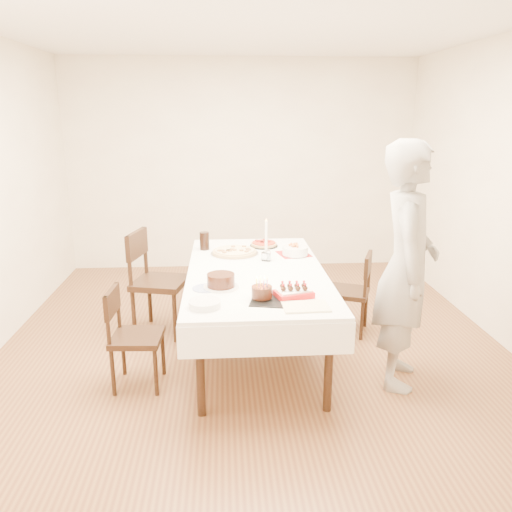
{
  "coord_description": "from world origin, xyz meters",
  "views": [
    {
      "loc": [
        -0.24,
        -4.08,
        2.02
      ],
      "look_at": [
        0.02,
        -0.09,
        0.87
      ],
      "focal_mm": 35.0,
      "sensor_mm": 36.0,
      "label": 1
    }
  ],
  "objects": [
    {
      "name": "chair_right_savory",
      "position": [
        0.92,
        0.28,
        0.39
      ],
      "size": [
        0.53,
        0.53,
        0.79
      ],
      "primitive_type": null,
      "rotation": [
        0.0,
        0.0,
        -0.39
      ],
      "color": "black",
      "rests_on": "floor"
    },
    {
      "name": "chair_left_dessert",
      "position": [
        -0.91,
        -0.59,
        0.39
      ],
      "size": [
        0.42,
        0.42,
        0.79
      ],
      "primitive_type": null,
      "rotation": [
        0.0,
        0.0,
        3.09
      ],
      "color": "black",
      "rests_on": "floor"
    },
    {
      "name": "taper_candle",
      "position": [
        0.13,
        0.19,
        0.94
      ],
      "size": [
        0.09,
        0.09,
        0.39
      ],
      "primitive_type": "cylinder",
      "rotation": [
        0.0,
        0.0,
        -0.03
      ],
      "color": "white",
      "rests_on": "dining_table"
    },
    {
      "name": "person",
      "position": [
        1.1,
        -0.64,
        0.93
      ],
      "size": [
        0.63,
        0.78,
        1.85
      ],
      "primitive_type": "imported",
      "rotation": [
        0.0,
        0.0,
        1.25
      ],
      "color": "#A5A09B",
      "rests_on": "floor"
    },
    {
      "name": "pasta_bowl",
      "position": [
        0.41,
        0.33,
        0.8
      ],
      "size": [
        0.29,
        0.29,
        0.08
      ],
      "primitive_type": "cylinder",
      "rotation": [
        0.0,
        0.0,
        0.29
      ],
      "color": "white",
      "rests_on": "dining_table"
    },
    {
      "name": "chair_left_savory",
      "position": [
        -0.85,
        0.38,
        0.49
      ],
      "size": [
        0.61,
        0.61,
        0.99
      ],
      "primitive_type": null,
      "rotation": [
        0.0,
        0.0,
        2.9
      ],
      "color": "black",
      "rests_on": "floor"
    },
    {
      "name": "box_lid",
      "position": [
        0.3,
        -0.95,
        0.75
      ],
      "size": [
        0.32,
        0.22,
        0.03
      ],
      "primitive_type": "cube",
      "rotation": [
        0.0,
        0.0,
        0.04
      ],
      "color": "beige",
      "rests_on": "dining_table"
    },
    {
      "name": "cake_board",
      "position": [
        0.09,
        -0.81,
        0.75
      ],
      "size": [
        0.34,
        0.34,
        0.01
      ],
      "primitive_type": "cube",
      "rotation": [
        0.0,
        0.0,
        -0.21
      ],
      "color": "black",
      "rests_on": "dining_table"
    },
    {
      "name": "layer_cake",
      "position": [
        -0.27,
        -0.51,
        0.8
      ],
      "size": [
        0.27,
        0.27,
        0.11
      ],
      "primitive_type": "cylinder",
      "rotation": [
        0.0,
        0.0,
        0.0
      ],
      "color": "black",
      "rests_on": "dining_table"
    },
    {
      "name": "pizza_pepperoni",
      "position": [
        0.15,
        0.67,
        0.77
      ],
      "size": [
        0.36,
        0.36,
        0.04
      ],
      "primitive_type": "cylinder",
      "rotation": [
        0.0,
        0.0,
        0.4
      ],
      "color": "red",
      "rests_on": "dining_table"
    },
    {
      "name": "wall_front",
      "position": [
        0.0,
        -2.5,
        1.35
      ],
      "size": [
        4.5,
        0.04,
        2.7
      ],
      "primitive_type": "cube",
      "color": "#F4EACD",
      "rests_on": "floor"
    },
    {
      "name": "pizza_white",
      "position": [
        -0.15,
        0.41,
        0.77
      ],
      "size": [
        0.52,
        0.52,
        0.04
      ],
      "primitive_type": "cylinder",
      "rotation": [
        0.0,
        0.0,
        0.17
      ],
      "color": "beige",
      "rests_on": "dining_table"
    },
    {
      "name": "floor",
      "position": [
        0.0,
        0.0,
        0.0
      ],
      "size": [
        5.0,
        5.0,
        0.0
      ],
      "primitive_type": "plane",
      "color": "brown",
      "rests_on": "ground"
    },
    {
      "name": "shaker_pair",
      "position": [
        0.15,
        0.15,
        0.8
      ],
      "size": [
        0.11,
        0.11,
        0.1
      ],
      "primitive_type": null,
      "rotation": [
        0.0,
        0.0,
        0.35
      ],
      "color": "white",
      "rests_on": "dining_table"
    },
    {
      "name": "birthday_cake",
      "position": [
        0.02,
        -0.77,
        0.84
      ],
      "size": [
        0.16,
        0.16,
        0.15
      ],
      "primitive_type": "cylinder",
      "rotation": [
        0.0,
        0.0,
        -0.13
      ],
      "color": "#3D1D10",
      "rests_on": "dining_table"
    },
    {
      "name": "dining_table",
      "position": [
        0.02,
        -0.09,
        0.38
      ],
      "size": [
        1.4,
        2.27,
        0.75
      ],
      "primitive_type": "cube",
      "rotation": [
        0.0,
        0.0,
        0.13
      ],
      "color": "white",
      "rests_on": "floor"
    },
    {
      "name": "china_plate",
      "position": [
        -0.39,
        -0.53,
        0.75
      ],
      "size": [
        0.22,
        0.22,
        0.01
      ],
      "primitive_type": "cylinder",
      "rotation": [
        0.0,
        0.0,
        -0.13
      ],
      "color": "white",
      "rests_on": "dining_table"
    },
    {
      "name": "plate_stack",
      "position": [
        -0.38,
        -0.9,
        0.77
      ],
      "size": [
        0.27,
        0.27,
        0.05
      ],
      "primitive_type": "cylinder",
      "rotation": [
        0.0,
        0.0,
        0.27
      ],
      "color": "white",
      "rests_on": "dining_table"
    },
    {
      "name": "ceiling",
      "position": [
        0.0,
        0.0,
        2.7
      ],
      "size": [
        5.0,
        5.0,
        0.0
      ],
      "primitive_type": "plane",
      "rotation": [
        3.14,
        0.0,
        0.0
      ],
      "color": "white",
      "rests_on": "wall_back"
    },
    {
      "name": "strawberry_box",
      "position": [
        0.25,
        -0.74,
        0.78
      ],
      "size": [
        0.3,
        0.24,
        0.07
      ],
      "primitive_type": null,
      "rotation": [
        0.0,
        0.0,
        0.29
      ],
      "color": "red",
      "rests_on": "dining_table"
    },
    {
      "name": "red_placemat",
      "position": [
        0.4,
        0.37,
        0.75
      ],
      "size": [
        0.33,
        0.33,
        0.01
      ],
      "primitive_type": "cube",
      "rotation": [
        0.0,
        0.0,
        0.23
      ],
      "color": "#B21E1E",
      "rests_on": "dining_table"
    },
    {
      "name": "cola_glass",
      "position": [
        -0.43,
        0.59,
        0.84
      ],
      "size": [
        0.1,
        0.1,
        0.17
      ],
      "primitive_type": "cylinder",
      "rotation": [
        0.0,
        0.0,
        0.06
      ],
      "color": "black",
      "rests_on": "dining_table"
    },
    {
      "name": "wall_back",
      "position": [
        0.0,
        2.5,
        1.35
      ],
      "size": [
        4.5,
        0.04,
        2.7
      ],
      "primitive_type": "cube",
      "color": "#F4EACD",
      "rests_on": "floor"
    }
  ]
}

